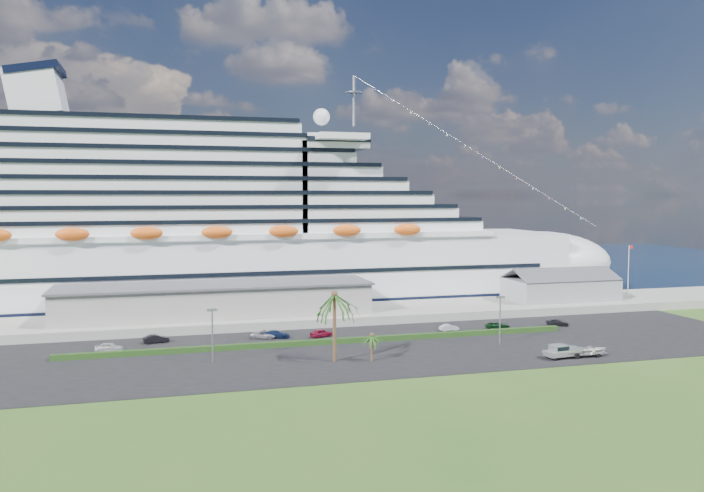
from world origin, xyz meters
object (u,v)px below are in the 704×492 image
object	(u,v)px
cruise_ship	(222,233)
boat_trailer	(593,350)
parked_car_3	(276,334)
pickup_truck	(563,351)

from	to	relation	value
cruise_ship	boat_trailer	distance (m)	86.64
cruise_ship	boat_trailer	bearing A→B (deg)	-52.84
parked_car_3	boat_trailer	world-z (taller)	boat_trailer
parked_car_3	boat_trailer	size ratio (longest dim) A/B	0.84
cruise_ship	pickup_truck	xyz separation A→B (m)	(46.23, -67.67, -15.40)
parked_car_3	pickup_truck	bearing A→B (deg)	-106.27
cruise_ship	parked_car_3	bearing A→B (deg)	-81.93
cruise_ship	pickup_truck	distance (m)	83.39
pickup_truck	boat_trailer	bearing A→B (deg)	-2.95
cruise_ship	parked_car_3	distance (m)	44.04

